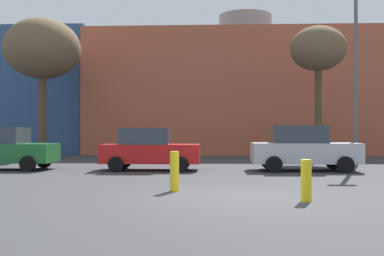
{
  "coord_description": "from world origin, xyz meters",
  "views": [
    {
      "loc": [
        -0.63,
        -11.12,
        1.61
      ],
      "look_at": [
        -1.55,
        8.86,
        1.71
      ],
      "focal_mm": 43.36,
      "sensor_mm": 36.0,
      "label": 1
    }
  ],
  "objects_px": {
    "bare_tree_0": "(42,50)",
    "bollard_yellow_0": "(306,181)",
    "parked_car_1": "(150,149)",
    "street_lamp": "(356,60)",
    "bare_tree_1": "(318,50)",
    "parked_car_0": "(4,149)",
    "parked_car_2": "(303,148)",
    "bollard_yellow_1": "(174,171)"
  },
  "relations": [
    {
      "from": "street_lamp",
      "to": "parked_car_2",
      "type": "bearing_deg",
      "value": -139.56
    },
    {
      "from": "bare_tree_0",
      "to": "parked_car_2",
      "type": "bearing_deg",
      "value": -29.26
    },
    {
      "from": "bollard_yellow_0",
      "to": "bare_tree_1",
      "type": "bearing_deg",
      "value": 76.33
    },
    {
      "from": "parked_car_0",
      "to": "bollard_yellow_0",
      "type": "relative_size",
      "value": 4.23
    },
    {
      "from": "parked_car_2",
      "to": "bollard_yellow_0",
      "type": "xyz_separation_m",
      "value": [
        -1.47,
        -8.01,
        -0.42
      ]
    },
    {
      "from": "parked_car_0",
      "to": "bare_tree_1",
      "type": "height_order",
      "value": "bare_tree_1"
    },
    {
      "from": "bollard_yellow_0",
      "to": "street_lamp",
      "type": "distance_m",
      "value": 12.02
    },
    {
      "from": "bare_tree_0",
      "to": "bollard_yellow_0",
      "type": "relative_size",
      "value": 8.46
    },
    {
      "from": "bare_tree_1",
      "to": "parked_car_0",
      "type": "bearing_deg",
      "value": -156.76
    },
    {
      "from": "parked_car_0",
      "to": "bare_tree_0",
      "type": "relative_size",
      "value": 0.5
    },
    {
      "from": "parked_car_0",
      "to": "parked_car_2",
      "type": "bearing_deg",
      "value": 0.0
    },
    {
      "from": "bare_tree_0",
      "to": "bollard_yellow_1",
      "type": "bearing_deg",
      "value": -57.68
    },
    {
      "from": "parked_car_2",
      "to": "bare_tree_1",
      "type": "bearing_deg",
      "value": 72.12
    },
    {
      "from": "parked_car_0",
      "to": "bare_tree_1",
      "type": "distance_m",
      "value": 16.1
    },
    {
      "from": "bare_tree_1",
      "to": "parked_car_1",
      "type": "bearing_deg",
      "value": -143.2
    },
    {
      "from": "bare_tree_1",
      "to": "bollard_yellow_0",
      "type": "bearing_deg",
      "value": -103.67
    },
    {
      "from": "bare_tree_0",
      "to": "bollard_yellow_1",
      "type": "distance_m",
      "value": 17.33
    },
    {
      "from": "bare_tree_0",
      "to": "bare_tree_1",
      "type": "relative_size",
      "value": 1.13
    },
    {
      "from": "parked_car_1",
      "to": "bollard_yellow_0",
      "type": "relative_size",
      "value": 4.14
    },
    {
      "from": "parked_car_1",
      "to": "street_lamp",
      "type": "relative_size",
      "value": 0.46
    },
    {
      "from": "parked_car_1",
      "to": "street_lamp",
      "type": "distance_m",
      "value": 10.03
    },
    {
      "from": "parked_car_2",
      "to": "bare_tree_1",
      "type": "distance_m",
      "value": 8.03
    },
    {
      "from": "parked_car_2",
      "to": "bollard_yellow_0",
      "type": "height_order",
      "value": "parked_car_2"
    },
    {
      "from": "street_lamp",
      "to": "parked_car_0",
      "type": "bearing_deg",
      "value": -170.91
    },
    {
      "from": "street_lamp",
      "to": "bare_tree_0",
      "type": "bearing_deg",
      "value": 162.51
    },
    {
      "from": "parked_car_1",
      "to": "bollard_yellow_0",
      "type": "distance_m",
      "value": 9.27
    },
    {
      "from": "parked_car_1",
      "to": "bollard_yellow_0",
      "type": "bearing_deg",
      "value": -59.81
    },
    {
      "from": "bare_tree_1",
      "to": "bollard_yellow_1",
      "type": "distance_m",
      "value": 14.99
    },
    {
      "from": "parked_car_1",
      "to": "bare_tree_1",
      "type": "xyz_separation_m",
      "value": [
        8.08,
        6.04,
        4.97
      ]
    },
    {
      "from": "bollard_yellow_0",
      "to": "bare_tree_0",
      "type": "bearing_deg",
      "value": 127.48
    },
    {
      "from": "parked_car_1",
      "to": "bare_tree_0",
      "type": "bearing_deg",
      "value": 133.98
    },
    {
      "from": "parked_car_0",
      "to": "parked_car_1",
      "type": "height_order",
      "value": "parked_car_0"
    },
    {
      "from": "parked_car_0",
      "to": "street_lamp",
      "type": "distance_m",
      "value": 15.61
    },
    {
      "from": "parked_car_2",
      "to": "bollard_yellow_1",
      "type": "distance_m",
      "value": 7.85
    },
    {
      "from": "parked_car_1",
      "to": "bare_tree_1",
      "type": "height_order",
      "value": "bare_tree_1"
    },
    {
      "from": "parked_car_1",
      "to": "bollard_yellow_1",
      "type": "height_order",
      "value": "parked_car_1"
    },
    {
      "from": "parked_car_0",
      "to": "parked_car_1",
      "type": "distance_m",
      "value": 6.0
    },
    {
      "from": "parked_car_1",
      "to": "bare_tree_0",
      "type": "relative_size",
      "value": 0.49
    },
    {
      "from": "parked_car_1",
      "to": "parked_car_0",
      "type": "bearing_deg",
      "value": 180.0
    },
    {
      "from": "bollard_yellow_0",
      "to": "bollard_yellow_1",
      "type": "height_order",
      "value": "bollard_yellow_1"
    },
    {
      "from": "parked_car_1",
      "to": "street_lamp",
      "type": "xyz_separation_m",
      "value": [
        8.93,
        2.39,
        3.9
      ]
    },
    {
      "from": "parked_car_2",
      "to": "bare_tree_0",
      "type": "distance_m",
      "value": 16.19
    }
  ]
}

